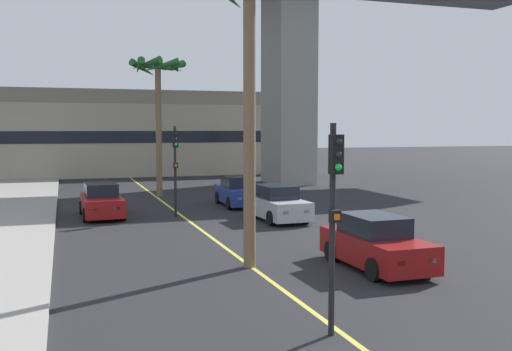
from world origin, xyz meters
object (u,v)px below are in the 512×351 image
at_px(car_queue_fourth, 277,204).
at_px(traffic_light_median_near, 334,200).
at_px(car_queue_second, 376,244).
at_px(car_queue_third, 101,202).
at_px(palm_tree_near_median, 158,81).
at_px(traffic_light_median_far, 175,158).
at_px(palm_tree_mid_median, 250,28).
at_px(car_queue_front, 238,192).

height_order(car_queue_fourth, traffic_light_median_near, traffic_light_median_near).
relative_size(car_queue_second, car_queue_third, 0.99).
bearing_deg(car_queue_fourth, palm_tree_near_median, 107.72).
height_order(car_queue_third, car_queue_fourth, same).
bearing_deg(traffic_light_median_far, car_queue_second, -72.30).
distance_m(car_queue_third, palm_tree_mid_median, 13.52).
xyz_separation_m(traffic_light_median_near, palm_tree_near_median, (0.52, 25.18, 4.22)).
distance_m(car_queue_front, car_queue_second, 14.61).
relative_size(car_queue_front, traffic_light_median_far, 0.99).
relative_size(car_queue_fourth, palm_tree_mid_median, 0.48).
distance_m(car_queue_fourth, palm_tree_near_median, 13.14).
bearing_deg(traffic_light_median_near, palm_tree_near_median, 88.82).
bearing_deg(car_queue_fourth, car_queue_front, 92.85).
bearing_deg(car_queue_front, traffic_light_median_near, -101.06).
bearing_deg(car_queue_third, car_queue_second, -61.18).
relative_size(traffic_light_median_far, palm_tree_mid_median, 0.48).
xyz_separation_m(car_queue_front, palm_tree_mid_median, (-3.58, -13.32, 6.26)).
relative_size(car_queue_fourth, palm_tree_near_median, 0.50).
height_order(car_queue_front, car_queue_fourth, same).
distance_m(traffic_light_median_near, traffic_light_median_far, 16.48).
distance_m(car_queue_front, traffic_light_median_near, 19.85).
bearing_deg(palm_tree_mid_median, traffic_light_median_near, -91.97).
height_order(car_queue_fourth, palm_tree_near_median, palm_tree_near_median).
height_order(car_queue_fourth, palm_tree_mid_median, palm_tree_mid_median).
distance_m(car_queue_fourth, traffic_light_median_near, 14.84).
height_order(car_queue_front, traffic_light_median_near, traffic_light_median_near).
bearing_deg(car_queue_fourth, traffic_light_median_near, -105.97).
xyz_separation_m(car_queue_second, traffic_light_median_near, (-3.67, -4.77, 1.99)).
relative_size(car_queue_fourth, traffic_light_median_near, 0.99).
distance_m(traffic_light_median_near, palm_tree_near_median, 25.53).
distance_m(car_queue_front, car_queue_third, 7.37).
height_order(traffic_light_median_near, palm_tree_mid_median, palm_tree_mid_median).
relative_size(car_queue_front, car_queue_fourth, 1.00).
height_order(car_queue_second, car_queue_third, same).
xyz_separation_m(car_queue_front, traffic_light_median_near, (-3.79, -19.38, 1.99)).
bearing_deg(car_queue_fourth, car_queue_third, 155.52).
bearing_deg(car_queue_front, traffic_light_median_far, -143.09).
height_order(traffic_light_median_near, traffic_light_median_far, same).
height_order(car_queue_third, traffic_light_median_far, traffic_light_median_far).
bearing_deg(car_queue_fourth, traffic_light_median_far, 150.42).
height_order(car_queue_second, traffic_light_median_far, traffic_light_median_far).
height_order(car_queue_third, palm_tree_near_median, palm_tree_near_median).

